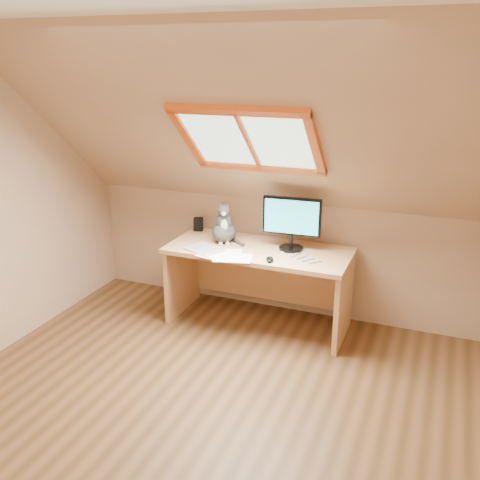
% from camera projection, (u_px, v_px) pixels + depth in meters
% --- Properties ---
extents(ground, '(3.50, 3.50, 0.00)m').
position_uv_depth(ground, '(189.00, 419.00, 3.39)').
color(ground, brown).
rests_on(ground, ground).
extents(room_shell, '(3.52, 3.52, 2.41)m').
position_uv_depth(room_shell, '(173.00, 205.00, 2.85)').
color(room_shell, tan).
rests_on(room_shell, ground).
extents(desk, '(1.51, 0.66, 0.69)m').
position_uv_depth(desk, '(261.00, 270.00, 4.52)').
color(desk, tan).
rests_on(desk, ground).
extents(monitor, '(0.47, 0.20, 0.44)m').
position_uv_depth(monitor, '(292.00, 220.00, 4.29)').
color(monitor, black).
rests_on(monitor, desk).
extents(cat, '(0.28, 0.30, 0.37)m').
position_uv_depth(cat, '(224.00, 227.00, 4.50)').
color(cat, '#44403C').
rests_on(cat, desk).
extents(desk_speaker, '(0.10, 0.10, 0.11)m').
position_uv_depth(desk_speaker, '(198.00, 224.00, 4.83)').
color(desk_speaker, black).
rests_on(desk_speaker, desk).
extents(graphics_tablet, '(0.35, 0.31, 0.01)m').
position_uv_depth(graphics_tablet, '(204.00, 249.00, 4.35)').
color(graphics_tablet, '#B2B2B7').
rests_on(graphics_tablet, desk).
extents(mouse, '(0.09, 0.12, 0.03)m').
position_uv_depth(mouse, '(270.00, 259.00, 4.11)').
color(mouse, black).
rests_on(mouse, desk).
extents(papers, '(0.35, 0.30, 0.01)m').
position_uv_depth(papers, '(229.00, 256.00, 4.22)').
color(papers, white).
rests_on(papers, desk).
extents(cables, '(0.51, 0.26, 0.01)m').
position_uv_depth(cables, '(293.00, 258.00, 4.18)').
color(cables, silver).
rests_on(cables, desk).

